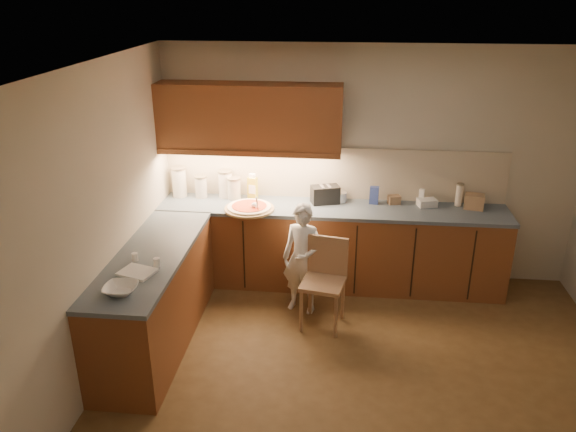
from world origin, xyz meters
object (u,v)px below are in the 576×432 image
object	(u,v)px
pizza_on_board	(249,208)
wooden_chair	(325,276)
child	(303,259)
toaster	(325,195)
oil_jug	(253,188)

from	to	relation	value
pizza_on_board	wooden_chair	xyz separation A→B (m)	(0.84, -0.63, -0.43)
child	toaster	world-z (taller)	child
child	toaster	size ratio (longest dim) A/B	3.44
child	toaster	bearing A→B (deg)	91.37
child	oil_jug	bearing A→B (deg)	145.35
toaster	pizza_on_board	bearing A→B (deg)	-177.25
toaster	wooden_chair	bearing A→B (deg)	-104.60
child	oil_jug	distance (m)	1.09
wooden_chair	toaster	bearing A→B (deg)	103.67
wooden_chair	oil_jug	distance (m)	1.40
pizza_on_board	oil_jug	xyz separation A→B (m)	(-0.02, 0.33, 0.11)
wooden_chair	child	bearing A→B (deg)	148.55
child	wooden_chair	bearing A→B (deg)	-26.34
wooden_chair	oil_jug	size ratio (longest dim) A/B	3.00
wooden_chair	pizza_on_board	bearing A→B (deg)	153.53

